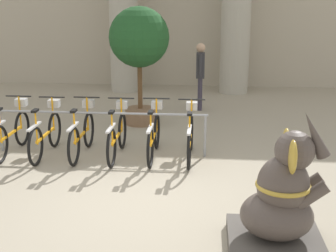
# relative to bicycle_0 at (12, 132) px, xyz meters

# --- Properties ---
(ground_plane) EXTENTS (60.00, 60.00, 0.00)m
(ground_plane) POSITION_rel_bicycle_0_xyz_m (2.63, -1.83, -0.40)
(ground_plane) COLOR #9E937F
(bike_rack) EXTENTS (3.79, 0.05, 0.77)m
(bike_rack) POSITION_rel_bicycle_0_xyz_m (1.60, 0.12, 0.21)
(bike_rack) COLOR gray
(bike_rack) RESTS_ON ground_plane
(bicycle_0) EXTENTS (0.48, 1.67, 0.97)m
(bicycle_0) POSITION_rel_bicycle_0_xyz_m (0.00, 0.00, 0.00)
(bicycle_0) COLOR black
(bicycle_0) RESTS_ON ground_plane
(bicycle_1) EXTENTS (0.48, 1.67, 0.97)m
(bicycle_1) POSITION_rel_bicycle_0_xyz_m (0.64, -0.03, 0.00)
(bicycle_1) COLOR black
(bicycle_1) RESTS_ON ground_plane
(bicycle_2) EXTENTS (0.48, 1.67, 0.97)m
(bicycle_2) POSITION_rel_bicycle_0_xyz_m (1.28, 0.01, 0.00)
(bicycle_2) COLOR black
(bicycle_2) RESTS_ON ground_plane
(bicycle_3) EXTENTS (0.48, 1.67, 0.97)m
(bicycle_3) POSITION_rel_bicycle_0_xyz_m (1.92, -0.02, 0.00)
(bicycle_3) COLOR black
(bicycle_3) RESTS_ON ground_plane
(bicycle_4) EXTENTS (0.48, 1.67, 0.97)m
(bicycle_4) POSITION_rel_bicycle_0_xyz_m (2.55, 0.02, 0.00)
(bicycle_4) COLOR black
(bicycle_4) RESTS_ON ground_plane
(bicycle_5) EXTENTS (0.48, 1.67, 0.97)m
(bicycle_5) POSITION_rel_bicycle_0_xyz_m (3.19, -0.01, 0.00)
(bicycle_5) COLOR black
(bicycle_5) RESTS_ON ground_plane
(elephant_statue) EXTENTS (1.05, 1.05, 1.63)m
(elephant_statue) POSITION_rel_bicycle_0_xyz_m (4.30, -2.94, 0.15)
(elephant_statue) COLOR #4C4742
(elephant_statue) RESTS_ON ground_plane
(person_pedestrian) EXTENTS (0.22, 0.47, 1.64)m
(person_pedestrian) POSITION_rel_bicycle_0_xyz_m (3.29, 3.58, 0.58)
(person_pedestrian) COLOR #383342
(person_pedestrian) RESTS_ON ground_plane
(potted_tree) EXTENTS (1.28, 1.28, 2.54)m
(potted_tree) POSITION_rel_bicycle_0_xyz_m (2.01, 2.16, 1.38)
(potted_tree) COLOR brown
(potted_tree) RESTS_ON ground_plane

